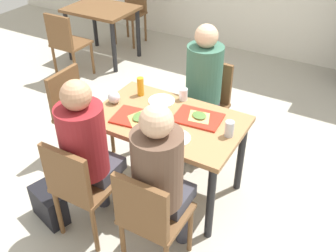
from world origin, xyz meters
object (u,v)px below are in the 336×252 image
chair_far_side (207,100)px  pizza_slice_a (140,117)px  plastic_cup_a (183,94)px  plastic_cup_b (150,134)px  paper_plate_center (162,100)px  condiment_bottle (140,86)px  chair_left_end (76,109)px  person_in_brown_jacket (161,174)px  chair_near_right (150,216)px  person_far_side (202,83)px  tray_red_near (137,118)px  foil_bundle (114,98)px  person_in_red (88,146)px  background_chair_far (132,9)px  background_chair_near (66,41)px  main_table (168,129)px  tray_red_far (198,118)px  soda_can (229,129)px  chair_near_left (79,184)px  pizza_slice_b (199,116)px  paper_plate_near_edge (175,138)px  handbag (49,205)px  background_table (102,17)px

chair_far_side → pizza_slice_a: size_ratio=3.74×
plastic_cup_a → plastic_cup_b: bearing=-84.6°
paper_plate_center → condiment_bottle: (-0.20, 0.00, 0.08)m
chair_left_end → person_in_brown_jacket: (1.26, -0.61, 0.25)m
plastic_cup_b → chair_near_right: bearing=-59.1°
person_far_side → plastic_cup_b: (0.03, -0.91, 0.02)m
tray_red_near → foil_bundle: bearing=159.6°
person_in_red → background_chair_far: (-1.83, 3.24, -0.25)m
chair_far_side → plastic_cup_b: size_ratio=8.66×
pizza_slice_a → background_chair_near: background_chair_near is taller
plastic_cup_a → condiment_bottle: (-0.35, -0.11, 0.03)m
main_table → chair_near_right: (0.29, -0.75, -0.12)m
person_in_red → person_in_brown_jacket: 0.58m
chair_left_end → tray_red_far: chair_left_end is taller
tray_red_near → plastic_cup_b: plastic_cup_b is taller
plastic_cup_a → soda_can: bearing=-28.9°
main_table → soda_can: (0.50, 0.02, 0.16)m
chair_near_left → foil_bundle: (-0.20, 0.73, 0.27)m
chair_far_side → plastic_cup_b: chair_far_side is taller
chair_near_left → plastic_cup_a: chair_near_left is taller
person_in_brown_jacket → plastic_cup_b: 0.40m
chair_near_left → pizza_slice_b: size_ratio=3.90×
chair_near_right → paper_plate_near_edge: bearing=102.0°
paper_plate_near_edge → background_chair_far: size_ratio=0.25×
main_table → paper_plate_near_edge: (0.17, -0.20, 0.11)m
person_in_brown_jacket → foil_bundle: size_ratio=12.76×
chair_near_left → paper_plate_near_edge: size_ratio=3.94×
pizza_slice_b → plastic_cup_b: plastic_cup_b is taller
tray_red_near → person_far_side: bearing=74.4°
chair_left_end → paper_plate_near_edge: (1.14, -0.20, 0.22)m
paper_plate_center → chair_near_right: bearing=-63.7°
plastic_cup_a → background_chair_far: size_ratio=0.12×
plastic_cup_b → soda_can: size_ratio=0.82×
paper_plate_center → soda_can: 0.70m
person_far_side → background_chair_near: person_far_side is taller
handbag → background_table: size_ratio=0.36×
tray_red_far → handbag: (-0.85, -0.87, -0.60)m
person_far_side → tray_red_far: size_ratio=3.55×
person_far_side → foil_bundle: (-0.50, -0.62, 0.02)m
plastic_cup_b → background_table: size_ratio=0.11×
person_in_red → paper_plate_center: (0.12, 0.80, -0.02)m
person_far_side → pizza_slice_b: 0.53m
soda_can → foil_bundle: (-0.99, -0.04, -0.01)m
chair_near_left → person_in_brown_jacket: 0.65m
condiment_bottle → main_table: bearing=-27.7°
tray_red_far → paper_plate_near_edge: tray_red_far is taller
plastic_cup_b → foil_bundle: bearing=151.1°
person_far_side → condiment_bottle: bearing=-133.0°
chair_near_left → pizza_slice_b: (0.50, 0.86, 0.25)m
person_in_brown_jacket → pizza_slice_a: bearing=134.3°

